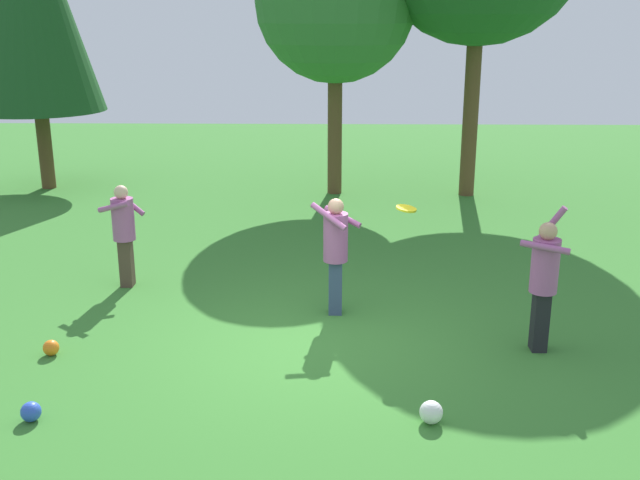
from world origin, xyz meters
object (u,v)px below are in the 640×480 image
frisbee (406,209)px  ball_white (431,412)px  tree_center (336,2)px  person_catcher (336,246)px  ball_orange (51,348)px  ball_blue (31,412)px  person_bystander (124,227)px  person_thrower (544,275)px

frisbee → ball_white: 2.90m
frisbee → tree_center: (-0.93, 7.96, 2.66)m
person_catcher → tree_center: size_ratio=0.27×
frisbee → ball_orange: (-4.43, -0.94, -1.56)m
ball_white → person_catcher: bearing=108.6°
ball_orange → tree_center: (3.50, 8.90, 4.23)m
ball_blue → ball_white: bearing=0.6°
frisbee → ball_white: (0.09, -2.46, -1.54)m
person_catcher → frisbee: size_ratio=4.64×
person_bystander → ball_blue: person_bystander is taller
person_catcher → person_bystander: (-3.24, 1.05, -0.05)m
person_bystander → ball_orange: 2.65m
ball_orange → ball_blue: 1.60m
person_catcher → ball_white: 3.24m
frisbee → ball_orange: bearing=-168.0°
ball_orange → ball_blue: size_ratio=0.94×
ball_white → ball_blue: bearing=-179.4°
ball_orange → ball_blue: bearing=-76.8°
person_thrower → person_bystander: bearing=0.8°
ball_white → ball_blue: (-4.16, -0.04, -0.02)m
ball_orange → tree_center: 10.46m
person_thrower → ball_white: bearing=70.7°
person_thrower → ball_white: 2.54m
ball_white → ball_orange: (-4.52, 1.51, -0.02)m
person_bystander → ball_orange: (-0.29, -2.50, -0.84)m
ball_white → person_thrower: bearing=49.0°
person_catcher → person_bystander: 3.40m
person_catcher → person_bystander: bearing=-168.9°
ball_orange → ball_blue: ball_blue is taller
person_catcher → ball_orange: size_ratio=8.42×
person_catcher → ball_blue: (-3.16, -3.00, -0.89)m
ball_white → ball_orange: bearing=161.5°
person_thrower → ball_white: (-1.56, -1.80, -0.87)m
ball_white → tree_center: size_ratio=0.04×
person_thrower → ball_white: person_thrower is taller
person_thrower → ball_blue: person_thrower is taller
ball_blue → person_bystander: bearing=91.1°
person_thrower → ball_orange: size_ratio=9.31×
frisbee → ball_orange: size_ratio=1.81×
frisbee → tree_center: 8.44m
frisbee → ball_orange: frisbee is taller
ball_white → ball_orange: 4.77m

